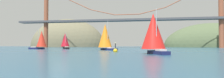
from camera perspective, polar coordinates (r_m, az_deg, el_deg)
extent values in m
plane|color=navy|center=(29.60, -14.83, -5.13)|extent=(360.00, 360.00, 0.00)
ellipsoid|color=#6B664C|center=(175.30, -12.51, -2.18)|extent=(64.00, 44.00, 47.45)
ellipsoid|color=#4C5B3D|center=(168.64, 26.52, -2.07)|extent=(70.60, 44.00, 36.28)
cylinder|color=brown|center=(139.78, -18.21, 6.34)|extent=(2.80, 2.80, 41.99)
cylinder|color=brown|center=(129.91, 28.61, 7.06)|extent=(2.80, 2.80, 41.99)
cube|color=#47474C|center=(123.34, 4.28, 5.39)|extent=(142.82, 6.00, 1.20)
cylinder|color=brown|center=(131.68, -9.26, 9.66)|extent=(15.47, 0.50, 7.68)
cylinder|color=brown|center=(126.54, -2.68, 7.61)|extent=(15.37, 0.50, 4.10)
cylinder|color=brown|center=(123.81, 4.27, 6.97)|extent=(15.26, 0.50, 0.50)
cylinder|color=brown|center=(123.50, 11.40, 7.87)|extent=(15.37, 0.50, 4.10)
cylinder|color=brown|center=(125.78, 18.46, 10.26)|extent=(15.47, 0.50, 7.68)
cube|color=#191E4C|center=(87.93, -20.64, -2.48)|extent=(6.39, 2.86, 0.70)
cube|color=beige|center=(88.28, -21.33, -2.13)|extent=(2.19, 1.57, 0.36)
cylinder|color=#B2B2B7|center=(87.77, -20.23, 0.30)|extent=(0.14, 0.14, 7.86)
cone|color=red|center=(87.36, -19.38, 0.07)|extent=(4.74, 4.74, 6.55)
cube|color=black|center=(87.41, -12.93, -2.53)|extent=(4.63, 5.60, 0.75)
cube|color=beige|center=(86.38, -12.78, -2.18)|extent=(2.02, 2.18, 0.36)
cylinder|color=#B2B2B7|center=(87.99, -13.00, -0.20)|extent=(0.14, 0.14, 6.40)
cone|color=#B21423|center=(89.24, -13.18, -0.23)|extent=(5.07, 5.07, 5.77)
cube|color=#191E4C|center=(39.47, 12.95, -3.76)|extent=(4.13, 7.07, 0.67)
cube|color=beige|center=(38.32, 13.72, -3.06)|extent=(2.02, 2.54, 0.36)
cylinder|color=#B2B2B7|center=(40.19, 12.50, 2.72)|extent=(0.14, 0.14, 8.37)
cone|color=red|center=(41.56, 11.65, 2.20)|extent=(6.33, 6.33, 7.24)
cube|color=#191E4C|center=(67.14, -0.86, -2.92)|extent=(6.53, 6.09, 0.62)
cube|color=beige|center=(66.15, -0.20, -2.51)|extent=(2.68, 2.62, 0.36)
cylinder|color=#B2B2B7|center=(67.76, -1.22, 1.28)|extent=(0.14, 0.14, 9.28)
cone|color=orange|center=(68.95, -1.98, 0.96)|extent=(6.65, 6.65, 8.02)
sphere|color=gold|center=(50.11, 0.96, -3.37)|extent=(1.10, 1.10, 1.10)
cylinder|color=black|center=(50.09, 0.96, -2.18)|extent=(0.20, 0.20, 1.60)
sphere|color=#F2EA99|center=(50.09, 0.96, -1.12)|extent=(0.24, 0.24, 0.24)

